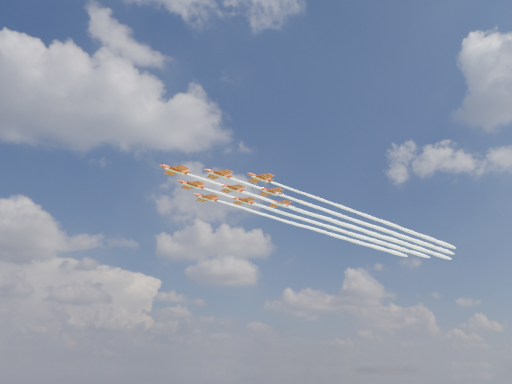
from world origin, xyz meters
TOP-DOWN VIEW (x-y plane):
  - jet_lead at (33.94, 18.40)m, footprint 120.76×74.11m
  - jet_row2_port at (46.22, 18.55)m, footprint 120.76×74.11m
  - jet_row2_starb at (39.84, 29.17)m, footprint 120.76×74.11m
  - jet_row3_port at (58.50, 18.71)m, footprint 120.76×74.11m
  - jet_row3_centre at (52.13, 29.32)m, footprint 120.76×74.11m
  - jet_row3_starb at (45.75, 39.94)m, footprint 120.76×74.11m
  - jet_row4_port at (64.41, 29.48)m, footprint 120.76×74.11m
  - jet_row4_starb at (58.03, 40.09)m, footprint 120.76×74.11m
  - jet_tail at (70.32, 40.25)m, footprint 120.76×74.11m

SIDE VIEW (x-z plane):
  - jet_lead at x=33.94m, z-range 87.17..89.62m
  - jet_row2_port at x=46.22m, z-range 87.17..89.62m
  - jet_row2_starb at x=39.84m, z-range 87.17..89.62m
  - jet_row3_port at x=58.50m, z-range 87.17..89.62m
  - jet_row3_centre at x=52.13m, z-range 87.17..89.62m
  - jet_row3_starb at x=45.75m, z-range 87.17..89.62m
  - jet_row4_port at x=64.41m, z-range 87.17..89.62m
  - jet_row4_starb at x=58.03m, z-range 87.17..89.62m
  - jet_tail at x=70.32m, z-range 87.17..89.62m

